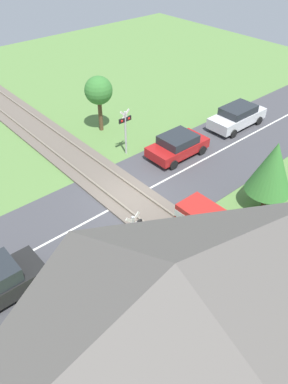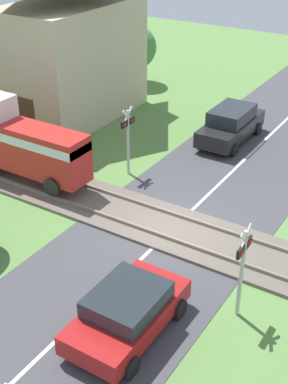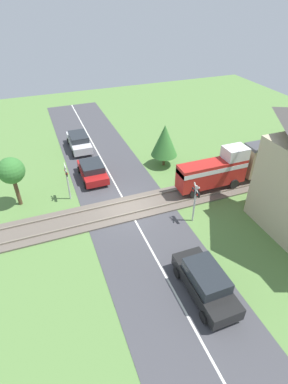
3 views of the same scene
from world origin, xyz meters
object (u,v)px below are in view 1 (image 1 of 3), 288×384
car_behind_queue (237,116)px  crossing_signal_west_approach (125,126)px  crossing_signal_east_approach (133,234)px  car_near_crossing (178,145)px

car_behind_queue → crossing_signal_west_approach: size_ratio=1.48×
crossing_signal_west_approach → crossing_signal_east_approach: size_ratio=1.00×
car_near_crossing → crossing_signal_east_approach: crossing_signal_east_approach is taller
crossing_signal_west_approach → crossing_signal_east_approach: bearing=53.3°
car_behind_queue → crossing_signal_east_approach: (13.64, 5.15, 1.12)m
car_near_crossing → car_behind_queue: 5.84m
car_behind_queue → car_near_crossing: bearing=-0.0°
car_near_crossing → crossing_signal_west_approach: (2.26, -2.27, 1.17)m
car_near_crossing → crossing_signal_west_approach: bearing=-45.2°
car_near_crossing → crossing_signal_west_approach: crossing_signal_west_approach is taller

